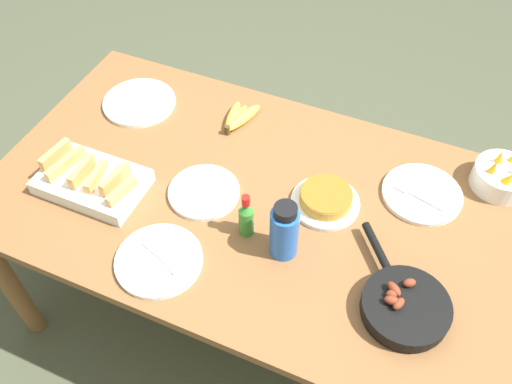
% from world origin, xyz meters
% --- Properties ---
extents(ground_plane, '(14.00, 14.00, 0.00)m').
position_xyz_m(ground_plane, '(0.00, 0.00, 0.00)').
color(ground_plane, '#474C38').
extents(dining_table, '(1.73, 0.98, 0.74)m').
position_xyz_m(dining_table, '(0.00, 0.00, 0.65)').
color(dining_table, brown).
rests_on(dining_table, ground_plane).
extents(banana_bunch, '(0.12, 0.18, 0.04)m').
position_xyz_m(banana_bunch, '(-0.20, 0.30, 0.76)').
color(banana_bunch, gold).
rests_on(banana_bunch, dining_table).
extents(melon_tray, '(0.34, 0.21, 0.10)m').
position_xyz_m(melon_tray, '(-0.51, -0.17, 0.77)').
color(melon_tray, silver).
rests_on(melon_tray, dining_table).
extents(skillet, '(0.31, 0.35, 0.08)m').
position_xyz_m(skillet, '(0.53, -0.21, 0.77)').
color(skillet, black).
rests_on(skillet, dining_table).
extents(frittata_plate_center, '(0.22, 0.22, 0.06)m').
position_xyz_m(frittata_plate_center, '(0.21, 0.06, 0.76)').
color(frittata_plate_center, white).
rests_on(frittata_plate_center, dining_table).
extents(empty_plate_near_front, '(0.27, 0.27, 0.02)m').
position_xyz_m(empty_plate_near_front, '(-0.58, 0.25, 0.75)').
color(empty_plate_near_front, white).
rests_on(empty_plate_near_front, dining_table).
extents(empty_plate_far_left, '(0.23, 0.23, 0.02)m').
position_xyz_m(empty_plate_far_left, '(-0.16, -0.05, 0.75)').
color(empty_plate_far_left, white).
rests_on(empty_plate_far_left, dining_table).
extents(empty_plate_far_right, '(0.26, 0.26, 0.02)m').
position_xyz_m(empty_plate_far_right, '(0.49, 0.22, 0.75)').
color(empty_plate_far_right, white).
rests_on(empty_plate_far_right, dining_table).
extents(empty_plate_mid_edge, '(0.26, 0.26, 0.02)m').
position_xyz_m(empty_plate_mid_edge, '(-0.16, -0.33, 0.75)').
color(empty_plate_mid_edge, white).
rests_on(empty_plate_mid_edge, dining_table).
extents(fruit_bowl_mango, '(0.18, 0.18, 0.13)m').
position_xyz_m(fruit_bowl_mango, '(0.70, 0.37, 0.78)').
color(fruit_bowl_mango, white).
rests_on(fruit_bowl_mango, dining_table).
extents(water_bottle, '(0.08, 0.08, 0.20)m').
position_xyz_m(water_bottle, '(0.15, -0.15, 0.84)').
color(water_bottle, blue).
rests_on(water_bottle, dining_table).
extents(hot_sauce_bottle, '(0.05, 0.05, 0.16)m').
position_xyz_m(hot_sauce_bottle, '(0.03, -0.13, 0.81)').
color(hot_sauce_bottle, '#337F2D').
rests_on(hot_sauce_bottle, dining_table).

